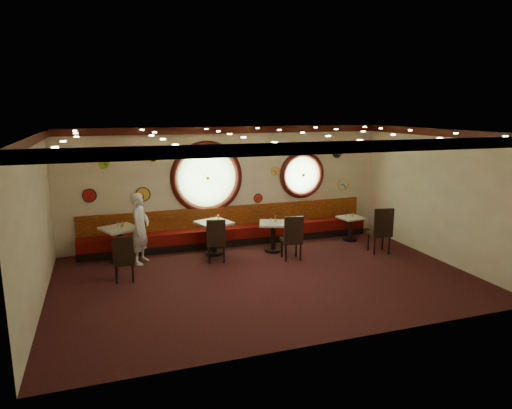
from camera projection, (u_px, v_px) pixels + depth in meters
name	position (u px, v px, depth m)	size (l,w,h in m)	color
floor	(265.00, 278.00, 10.08)	(9.00, 6.00, 0.00)	black
ceiling	(266.00, 132.00, 9.42)	(9.00, 6.00, 0.02)	#B48832
wall_back	(228.00, 185.00, 12.53)	(9.00, 0.02, 3.20)	beige
wall_front	(332.00, 247.00, 6.97)	(9.00, 0.02, 3.20)	beige
wall_left	(34.00, 224.00, 8.33)	(0.02, 6.00, 3.20)	beige
wall_right	(438.00, 195.00, 11.17)	(0.02, 6.00, 3.20)	beige
molding_back	(228.00, 130.00, 12.17)	(9.00, 0.10, 0.18)	#370D0A
molding_front	(334.00, 147.00, 6.70)	(9.00, 0.10, 0.18)	#370D0A
molding_left	(29.00, 141.00, 8.03)	(0.10, 6.00, 0.18)	#370D0A
molding_right	(441.00, 133.00, 10.84)	(0.10, 6.00, 0.18)	#370D0A
banquette_base	(232.00, 241.00, 12.57)	(8.00, 0.55, 0.20)	black
banquette_seat	(232.00, 232.00, 12.52)	(8.00, 0.55, 0.30)	#560907
banquette_back	(229.00, 216.00, 12.64)	(8.00, 0.10, 0.55)	#610D07
porthole_left_glass	(207.00, 178.00, 12.28)	(1.66, 1.66, 0.02)	#84BD71
porthole_left_frame	(207.00, 178.00, 12.27)	(1.98, 1.98, 0.18)	#370D0A
porthole_left_ring	(207.00, 178.00, 12.24)	(1.61, 1.61, 0.03)	yellow
porthole_right_glass	(302.00, 175.00, 13.17)	(1.10, 1.10, 0.02)	#84BD71
porthole_right_frame	(302.00, 175.00, 13.16)	(1.38, 1.38, 0.18)	#370D0A
porthole_right_ring	(302.00, 175.00, 13.13)	(1.09, 1.09, 0.03)	yellow
wall_clock_0	(89.00, 195.00, 11.36)	(0.32, 0.32, 0.03)	red
wall_clock_1	(153.00, 157.00, 11.68)	(0.24, 0.24, 0.03)	black
wall_clock_2	(275.00, 171.00, 12.84)	(0.22, 0.22, 0.03)	#FDD354
wall_clock_3	(258.00, 198.00, 12.84)	(0.24, 0.24, 0.03)	red
wall_clock_4	(255.00, 150.00, 12.53)	(0.30, 0.30, 0.03)	#7DB939
wall_clock_5	(343.00, 184.00, 13.64)	(0.34, 0.34, 0.03)	silver
wall_clock_6	(337.00, 153.00, 13.36)	(0.28, 0.28, 0.03)	black
wall_clock_7	(143.00, 194.00, 11.78)	(0.36, 0.36, 0.03)	gold
wall_clock_8	(104.00, 163.00, 11.32)	(0.26, 0.26, 0.03)	#79C226
table_a	(120.00, 240.00, 11.05)	(1.03, 1.03, 0.86)	black
table_b	(214.00, 234.00, 11.64)	(0.98, 0.98, 0.86)	black
table_c	(273.00, 233.00, 11.89)	(0.90, 0.90, 0.77)	black
table_d	(350.00, 226.00, 12.89)	(0.69, 0.69, 0.68)	black
chair_a	(124.00, 256.00, 9.73)	(0.46, 0.46, 0.64)	black
chair_b	(216.00, 238.00, 10.99)	(0.56, 0.56, 0.67)	black
chair_c	(293.00, 235.00, 11.12)	(0.53, 0.53, 0.70)	black
chair_d	(381.00, 228.00, 11.65)	(0.58, 0.58, 0.75)	black
condiment_a_salt	(118.00, 224.00, 11.06)	(0.04, 0.04, 0.11)	silver
condiment_b_salt	(211.00, 220.00, 11.54)	(0.04, 0.04, 0.11)	silver
condiment_c_salt	(271.00, 220.00, 11.86)	(0.04, 0.04, 0.11)	silver
condiment_d_salt	(346.00, 215.00, 12.88)	(0.04, 0.04, 0.10)	#BCBDC1
condiment_a_pepper	(121.00, 226.00, 10.90)	(0.04, 0.04, 0.10)	silver
condiment_b_pepper	(213.00, 220.00, 11.56)	(0.03, 0.03, 0.09)	silver
condiment_c_pepper	(276.00, 221.00, 11.80)	(0.04, 0.04, 0.10)	silver
condiment_d_pepper	(351.00, 215.00, 12.84)	(0.03, 0.03, 0.09)	silver
condiment_a_bottle	(123.00, 224.00, 11.04)	(0.05, 0.05, 0.15)	gold
condiment_b_bottle	(218.00, 218.00, 11.67)	(0.05, 0.05, 0.14)	gold
condiment_c_bottle	(275.00, 218.00, 11.90)	(0.05, 0.05, 0.17)	gold
condiment_d_bottle	(353.00, 214.00, 12.87)	(0.04, 0.04, 0.14)	gold
waiter	(140.00, 228.00, 10.91)	(0.63, 0.41, 1.72)	white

